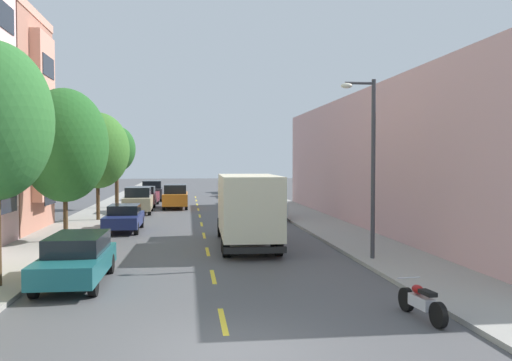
% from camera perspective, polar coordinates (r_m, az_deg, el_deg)
% --- Properties ---
extents(ground_plane, '(160.00, 160.00, 0.00)m').
position_cam_1_polar(ground_plane, '(40.95, -6.02, -3.31)').
color(ground_plane, '#4C4C4F').
extents(sidewalk_left, '(3.20, 120.00, 0.14)m').
position_cam_1_polar(sidewalk_left, '(39.45, -16.35, -3.48)').
color(sidewalk_left, '#99968E').
rests_on(sidewalk_left, ground_plane).
extents(sidewalk_right, '(3.20, 120.00, 0.14)m').
position_cam_1_polar(sidewalk_right, '(39.74, 4.34, -3.36)').
color(sidewalk_right, '#99968E').
rests_on(sidewalk_right, ground_plane).
extents(lane_centerline_dashes, '(0.14, 47.20, 0.01)m').
position_cam_1_polar(lane_centerline_dashes, '(35.48, -5.84, -4.12)').
color(lane_centerline_dashes, yellow).
rests_on(lane_centerline_dashes, ground_plane).
extents(apartment_block_opposite, '(10.00, 36.00, 7.75)m').
position_cam_1_polar(apartment_block_opposite, '(34.02, 18.08, 2.05)').
color(apartment_block_opposite, '#CC9E9E').
rests_on(apartment_block_opposite, ground_plane).
extents(street_tree_second, '(3.93, 3.93, 7.00)m').
position_cam_1_polar(street_tree_second, '(26.38, -19.44, 3.51)').
color(street_tree_second, '#47331E').
rests_on(street_tree_second, sidewalk_left).
extents(street_tree_third, '(3.94, 3.94, 6.72)m').
position_cam_1_polar(street_tree_third, '(35.33, -16.30, 3.05)').
color(street_tree_third, '#47331E').
rests_on(street_tree_third, sidewalk_left).
extents(street_tree_farthest, '(2.98, 2.98, 6.45)m').
position_cam_1_polar(street_tree_farthest, '(44.35, -14.44, 3.19)').
color(street_tree_farthest, '#47331E').
rests_on(street_tree_farthest, sidewalk_left).
extents(street_lamp, '(1.35, 0.28, 6.72)m').
position_cam_1_polar(street_lamp, '(20.80, 11.81, 2.64)').
color(street_lamp, '#38383D').
rests_on(street_lamp, sidewalk_right).
extents(delivery_box_truck, '(2.57, 7.95, 3.20)m').
position_cam_1_polar(delivery_box_truck, '(24.18, -0.96, -2.61)').
color(delivery_box_truck, beige).
rests_on(delivery_box_truck, ground_plane).
extents(parked_pickup_red, '(2.12, 5.34, 1.73)m').
position_cam_1_polar(parked_pickup_red, '(58.42, -1.97, -0.89)').
color(parked_pickup_red, '#AD1E1E').
rests_on(parked_pickup_red, ground_plane).
extents(parked_wagon_teal, '(1.85, 4.71, 1.50)m').
position_cam_1_polar(parked_wagon_teal, '(17.88, -18.33, -7.72)').
color(parked_wagon_teal, '#195B60').
rests_on(parked_wagon_teal, ground_plane).
extents(parked_suv_silver, '(2.06, 4.84, 1.93)m').
position_cam_1_polar(parked_suv_silver, '(35.61, 1.24, -2.50)').
color(parked_suv_silver, '#B2B5BA').
rests_on(parked_suv_silver, ground_plane).
extents(parked_suv_champagne, '(2.05, 4.84, 1.93)m').
position_cam_1_polar(parked_suv_champagne, '(40.51, -12.25, -2.00)').
color(parked_suv_champagne, tan).
rests_on(parked_suv_champagne, ground_plane).
extents(parked_pickup_sky, '(2.09, 5.33, 1.73)m').
position_cam_1_polar(parked_pickup_sky, '(65.54, -2.71, -0.57)').
color(parked_pickup_sky, '#7A9EC6').
rests_on(parked_pickup_sky, ground_plane).
extents(parked_suv_charcoal, '(2.04, 4.84, 1.93)m').
position_cam_1_polar(parked_suv_charcoal, '(53.32, -10.83, -1.03)').
color(parked_suv_charcoal, '#333338').
rests_on(parked_suv_charcoal, ground_plane).
extents(parked_pickup_burgundy, '(2.16, 5.36, 1.73)m').
position_cam_1_polar(parked_pickup_burgundy, '(46.77, -11.58, -1.66)').
color(parked_pickup_burgundy, maroon).
rests_on(parked_pickup_burgundy, ground_plane).
extents(parked_sedan_navy, '(1.82, 4.51, 1.43)m').
position_cam_1_polar(parked_sedan_navy, '(30.39, -13.67, -3.79)').
color(parked_sedan_navy, navy).
rests_on(parked_sedan_navy, ground_plane).
extents(parked_wagon_white, '(1.87, 4.72, 1.50)m').
position_cam_1_polar(parked_wagon_white, '(48.61, -1.22, -1.51)').
color(parked_wagon_white, silver).
rests_on(parked_wagon_white, ground_plane).
extents(moving_orange_sedan, '(1.95, 4.80, 1.93)m').
position_cam_1_polar(moving_orange_sedan, '(44.25, -8.45, -1.64)').
color(moving_orange_sedan, orange).
rests_on(moving_orange_sedan, ground_plane).
extents(parked_motorcycle, '(0.62, 2.05, 0.90)m').
position_cam_1_polar(parked_motorcycle, '(13.95, 16.96, -12.12)').
color(parked_motorcycle, black).
rests_on(parked_motorcycle, ground_plane).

